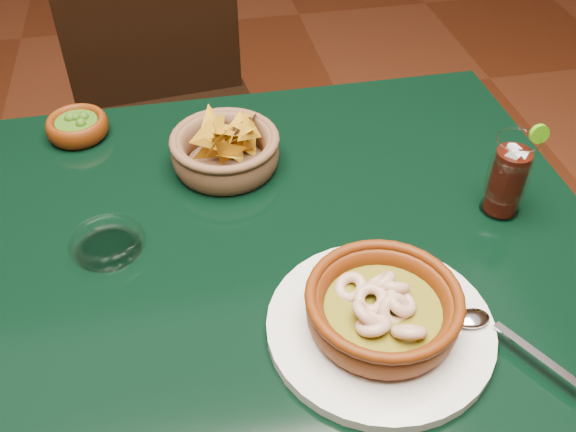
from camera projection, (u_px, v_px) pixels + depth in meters
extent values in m
cube|color=black|center=(189.00, 261.00, 0.91)|extent=(1.20, 0.80, 0.04)
cylinder|color=black|center=(426.00, 237.00, 1.49)|extent=(0.06, 0.06, 0.71)
cube|color=black|center=(176.00, 146.00, 1.55)|extent=(0.50, 0.50, 0.04)
cylinder|color=black|center=(122.00, 288.00, 1.53)|extent=(0.04, 0.04, 0.48)
cylinder|color=black|center=(276.00, 253.00, 1.61)|extent=(0.04, 0.04, 0.48)
cylinder|color=black|center=(105.00, 189.00, 1.80)|extent=(0.04, 0.04, 0.48)
cylinder|color=black|center=(239.00, 164.00, 1.89)|extent=(0.04, 0.04, 0.48)
cube|color=black|center=(148.00, 9.00, 1.52)|extent=(0.43, 0.08, 0.47)
cylinder|color=silver|center=(380.00, 327.00, 0.79)|extent=(0.28, 0.28, 0.02)
cylinder|color=#501D05|center=(381.00, 321.00, 0.78)|extent=(0.17, 0.17, 0.01)
torus|color=#501D05|center=(383.00, 309.00, 0.77)|extent=(0.21, 0.21, 0.04)
torus|color=#501D05|center=(384.00, 297.00, 0.75)|extent=(0.19, 0.19, 0.01)
cylinder|color=#615B14|center=(383.00, 309.00, 0.77)|extent=(0.14, 0.14, 0.01)
torus|color=tan|center=(400.00, 302.00, 0.76)|extent=(0.06, 0.06, 0.04)
torus|color=tan|center=(393.00, 287.00, 0.78)|extent=(0.05, 0.04, 0.05)
torus|color=tan|center=(380.00, 283.00, 0.78)|extent=(0.06, 0.05, 0.04)
torus|color=tan|center=(351.00, 288.00, 0.79)|extent=(0.06, 0.06, 0.03)
torus|color=tan|center=(371.00, 299.00, 0.77)|extent=(0.05, 0.05, 0.04)
torus|color=tan|center=(366.00, 315.00, 0.75)|extent=(0.04, 0.05, 0.05)
torus|color=tan|center=(373.00, 326.00, 0.74)|extent=(0.06, 0.06, 0.04)
torus|color=tan|center=(409.00, 332.00, 0.73)|extent=(0.06, 0.05, 0.05)
torus|color=tan|center=(394.00, 310.00, 0.76)|extent=(0.06, 0.05, 0.05)
cube|color=silver|center=(538.00, 355.00, 0.75)|extent=(0.07, 0.11, 0.00)
ellipsoid|color=silver|center=(472.00, 318.00, 0.79)|extent=(0.04, 0.03, 0.01)
cylinder|color=brown|center=(226.00, 164.00, 1.04)|extent=(0.15, 0.15, 0.01)
torus|color=brown|center=(225.00, 152.00, 1.03)|extent=(0.21, 0.21, 0.06)
torus|color=brown|center=(224.00, 139.00, 1.01)|extent=(0.18, 0.18, 0.01)
cone|color=#BF8816|center=(220.00, 130.00, 1.05)|extent=(0.04, 0.09, 0.08)
cone|color=#BF8816|center=(247.00, 138.00, 1.04)|extent=(0.06, 0.07, 0.08)
cone|color=#BF8816|center=(247.00, 117.00, 1.03)|extent=(0.08, 0.08, 0.05)
cone|color=#BF8816|center=(224.00, 140.00, 1.01)|extent=(0.04, 0.08, 0.08)
cone|color=#BF8816|center=(215.00, 142.00, 0.97)|extent=(0.05, 0.08, 0.08)
cone|color=#BF8816|center=(234.00, 143.00, 1.04)|extent=(0.05, 0.09, 0.08)
cone|color=#BF8816|center=(213.00, 121.00, 1.02)|extent=(0.06, 0.08, 0.07)
cone|color=#BF8816|center=(247.00, 141.00, 1.05)|extent=(0.09, 0.05, 0.08)
cone|color=#BF8816|center=(225.00, 135.00, 1.01)|extent=(0.09, 0.07, 0.06)
cone|color=#BF8816|center=(243.00, 124.00, 1.02)|extent=(0.07, 0.09, 0.06)
cone|color=#BF8816|center=(234.00, 148.00, 1.04)|extent=(0.07, 0.06, 0.06)
cone|color=#BF8816|center=(240.00, 134.00, 1.02)|extent=(0.08, 0.08, 0.05)
cone|color=#BF8816|center=(232.00, 157.00, 1.00)|extent=(0.08, 0.07, 0.06)
cone|color=#BF8816|center=(225.00, 138.00, 1.01)|extent=(0.09, 0.06, 0.06)
cone|color=#BF8816|center=(209.00, 150.00, 1.03)|extent=(0.07, 0.02, 0.07)
cone|color=#BF8816|center=(206.00, 137.00, 1.00)|extent=(0.08, 0.06, 0.06)
cone|color=#BF8816|center=(220.00, 134.00, 1.04)|extent=(0.07, 0.07, 0.08)
cone|color=#BF8816|center=(216.00, 130.00, 1.00)|extent=(0.06, 0.06, 0.07)
cone|color=#BF8816|center=(249.00, 129.00, 1.01)|extent=(0.05, 0.07, 0.08)
cone|color=#BF8816|center=(228.00, 151.00, 0.99)|extent=(0.09, 0.02, 0.09)
cone|color=#BF8816|center=(241.00, 144.00, 1.04)|extent=(0.07, 0.05, 0.07)
cone|color=#BF8816|center=(225.00, 142.00, 1.01)|extent=(0.06, 0.07, 0.07)
cylinder|color=#501D05|center=(79.00, 134.00, 1.11)|extent=(0.09, 0.09, 0.01)
torus|color=#501D05|center=(77.00, 126.00, 1.10)|extent=(0.12, 0.12, 0.04)
cylinder|color=#20470B|center=(77.00, 123.00, 1.09)|extent=(0.07, 0.07, 0.01)
sphere|color=#20470B|center=(70.00, 118.00, 1.09)|extent=(0.02, 0.02, 0.02)
sphere|color=#20470B|center=(84.00, 117.00, 1.10)|extent=(0.02, 0.02, 0.02)
sphere|color=#20470B|center=(70.00, 118.00, 1.10)|extent=(0.02, 0.02, 0.02)
sphere|color=#20470B|center=(81.00, 123.00, 1.08)|extent=(0.02, 0.02, 0.02)
sphere|color=#20470B|center=(76.00, 117.00, 1.10)|extent=(0.02, 0.02, 0.02)
cylinder|color=white|center=(499.00, 208.00, 0.97)|extent=(0.06, 0.06, 0.01)
torus|color=white|center=(509.00, 176.00, 0.92)|extent=(0.13, 0.13, 0.07)
cylinder|color=black|center=(507.00, 181.00, 0.93)|extent=(0.05, 0.05, 0.10)
cube|color=silver|center=(513.00, 150.00, 0.91)|extent=(0.02, 0.02, 0.02)
cube|color=silver|center=(513.00, 155.00, 0.89)|extent=(0.02, 0.02, 0.02)
cube|color=silver|center=(523.00, 159.00, 0.90)|extent=(0.02, 0.02, 0.02)
cube|color=silver|center=(507.00, 169.00, 0.90)|extent=(0.02, 0.02, 0.02)
torus|color=white|center=(519.00, 140.00, 0.88)|extent=(0.06, 0.06, 0.00)
cylinder|color=#3F8C0B|center=(539.00, 134.00, 0.88)|extent=(0.03, 0.01, 0.03)
cylinder|color=white|center=(108.00, 247.00, 0.90)|extent=(0.09, 0.09, 0.01)
torus|color=white|center=(107.00, 242.00, 0.89)|extent=(0.11, 0.11, 0.03)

